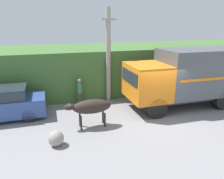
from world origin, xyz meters
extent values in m
plane|color=gray|center=(0.00, 0.00, 0.00)|extent=(60.00, 60.00, 0.00)
cube|color=#426B33|center=(0.00, 6.11, 1.52)|extent=(32.00, 5.70, 3.04)
cube|color=#8CC69E|center=(-3.32, 4.67, 1.44)|extent=(4.45, 2.40, 2.87)
cube|color=#4C4742|center=(-3.32, 4.67, 2.95)|extent=(4.75, 2.70, 0.16)
cube|color=#2D2D2D|center=(2.08, 0.94, 0.63)|extent=(6.10, 2.00, 0.18)
cube|color=orange|center=(-0.24, 0.94, 1.66)|extent=(1.99, 2.49, 1.88)
cube|color=#232D38|center=(-1.25, 0.94, 2.00)|extent=(0.04, 2.12, 0.66)
cube|color=#4C5156|center=(3.08, 0.94, 2.02)|extent=(4.64, 2.49, 2.59)
cube|color=orange|center=(3.08, -0.33, 1.89)|extent=(4.18, 0.03, 0.14)
cylinder|color=black|center=(-0.14, -0.04, 0.54)|extent=(1.09, 0.55, 1.09)
cylinder|color=black|center=(4.00, -0.04, 0.54)|extent=(1.09, 0.55, 1.09)
ellipsoid|color=#2D231E|center=(-3.49, -0.16, 1.01)|extent=(1.81, 0.67, 0.67)
ellipsoid|color=#2D231E|center=(-4.52, -0.16, 1.09)|extent=(0.50, 0.29, 0.29)
cone|color=#B7AD93|center=(-4.52, -0.27, 1.24)|extent=(0.06, 0.06, 0.11)
cone|color=#B7AD93|center=(-4.52, -0.04, 1.24)|extent=(0.06, 0.06, 0.11)
cylinder|color=#2D231E|center=(-4.05, -0.34, 0.34)|extent=(0.09, 0.09, 0.67)
cylinder|color=#2D231E|center=(-4.05, 0.03, 0.34)|extent=(0.09, 0.09, 0.67)
cylinder|color=#2D231E|center=(-2.93, -0.34, 0.34)|extent=(0.09, 0.09, 0.67)
cylinder|color=#2D231E|center=(-2.93, 0.03, 0.34)|extent=(0.09, 0.09, 0.67)
cube|color=#334C8C|center=(-7.76, 1.99, 0.63)|extent=(4.39, 1.72, 0.90)
cube|color=#232D38|center=(-7.65, 1.99, 1.35)|extent=(2.41, 1.58, 0.55)
cylinder|color=black|center=(-6.40, 1.27, 0.33)|extent=(0.66, 0.27, 0.66)
cube|color=#38332D|center=(-3.62, 2.85, 0.37)|extent=(0.28, 0.19, 0.74)
cylinder|color=#33724C|center=(-3.62, 2.85, 1.07)|extent=(0.34, 0.34, 0.65)
sphere|color=tan|center=(-3.62, 2.85, 1.50)|extent=(0.21, 0.21, 0.21)
cylinder|color=#9E998E|center=(-1.79, 3.06, 2.78)|extent=(0.27, 0.27, 5.55)
cube|color=#9E998E|center=(-1.79, 3.06, 4.89)|extent=(0.90, 0.22, 0.10)
sphere|color=gray|center=(-5.23, -1.39, 0.31)|extent=(0.62, 0.62, 0.62)
camera|label=1|loc=(-5.30, -9.41, 4.75)|focal=35.00mm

